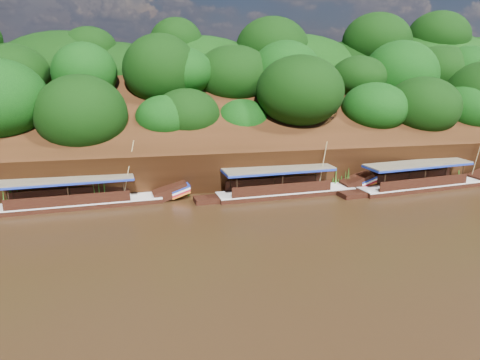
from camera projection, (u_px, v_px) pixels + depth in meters
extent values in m
plane|color=black|center=(287.00, 231.00, 30.94)|extent=(160.00, 160.00, 0.00)
cube|color=black|center=(239.00, 139.00, 45.21)|extent=(120.00, 16.12, 13.64)
cube|color=black|center=(223.00, 154.00, 55.57)|extent=(120.00, 24.00, 12.00)
ellipsoid|color=#133A09|center=(178.00, 143.00, 43.10)|extent=(18.00, 8.00, 6.40)
ellipsoid|color=#133A09|center=(227.00, 76.00, 50.38)|extent=(24.00, 11.00, 8.40)
ellipsoid|color=#133A09|center=(469.00, 134.00, 48.45)|extent=(18.00, 8.00, 6.00)
cube|color=black|center=(423.00, 189.00, 40.83)|extent=(12.51, 3.80, 0.87)
cube|color=silver|center=(423.00, 184.00, 40.72)|extent=(12.52, 3.86, 0.10)
cube|color=brown|center=(418.00, 164.00, 39.99)|extent=(9.90, 3.75, 0.12)
cube|color=navy|center=(418.00, 165.00, 40.02)|extent=(9.90, 3.75, 0.17)
cylinder|color=tan|center=(479.00, 150.00, 41.27)|extent=(0.74, 1.97, 5.25)
cube|color=black|center=(286.00, 195.00, 38.89)|extent=(11.81, 3.07, 0.88)
cube|color=silver|center=(286.00, 191.00, 38.78)|extent=(11.81, 3.13, 0.10)
cube|color=black|center=(357.00, 182.00, 40.48)|extent=(2.89, 1.82, 1.64)
cube|color=navy|center=(365.00, 178.00, 40.60)|extent=(1.56, 1.78, 0.60)
cube|color=#B21321|center=(365.00, 182.00, 40.68)|extent=(1.56, 1.78, 0.60)
cube|color=brown|center=(279.00, 169.00, 38.09)|extent=(9.31, 3.18, 0.12)
cube|color=navy|center=(279.00, 170.00, 38.12)|extent=(9.31, 3.18, 0.18)
cylinder|color=tan|center=(323.00, 166.00, 38.49)|extent=(0.52, 0.37, 4.07)
cube|color=black|center=(81.00, 207.00, 35.97)|extent=(12.45, 3.15, 0.84)
cube|color=silver|center=(80.00, 202.00, 35.87)|extent=(12.46, 3.21, 0.09)
cube|color=black|center=(170.00, 191.00, 37.73)|extent=(3.02, 1.79, 1.66)
cube|color=navy|center=(180.00, 187.00, 37.87)|extent=(1.65, 1.73, 0.62)
cube|color=#B21321|center=(180.00, 191.00, 37.95)|extent=(1.65, 1.73, 0.62)
cube|color=brown|center=(68.00, 179.00, 35.19)|extent=(9.82, 3.22, 0.11)
cube|color=navy|center=(68.00, 181.00, 35.21)|extent=(9.82, 3.22, 0.17)
cylinder|color=tan|center=(129.00, 170.00, 36.14)|extent=(1.10, 0.91, 4.44)
cone|color=#2C711C|center=(13.00, 197.00, 35.60)|extent=(1.50, 1.50, 1.63)
cone|color=#2C711C|center=(97.00, 189.00, 36.87)|extent=(1.50, 1.50, 2.18)
cone|color=#2C711C|center=(182.00, 186.00, 38.74)|extent=(1.50, 1.50, 1.51)
cone|color=#2C711C|center=(261.00, 179.00, 40.22)|extent=(1.50, 1.50, 1.89)
cone|color=#2C711C|center=(340.00, 176.00, 40.94)|extent=(1.50, 1.50, 2.13)
cone|color=#2C711C|center=(401.00, 175.00, 42.70)|extent=(1.50, 1.50, 1.48)
cone|color=#2C711C|center=(459.00, 169.00, 43.93)|extent=(1.50, 1.50, 1.93)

